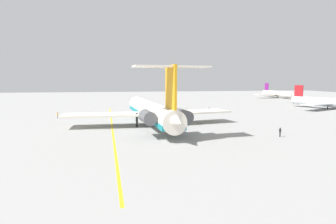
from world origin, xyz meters
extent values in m
plane|color=gray|center=(0.00, 0.00, 0.00)|extent=(361.73, 361.73, 0.00)
cylinder|color=silver|center=(-1.57, 10.12, 3.38)|extent=(38.18, 7.50, 4.05)
cone|color=silver|center=(-20.48, 8.39, 3.38)|extent=(4.56, 4.26, 3.89)
cone|color=silver|center=(17.33, 11.85, 3.74)|extent=(6.20, 3.97, 3.44)
cube|color=teal|center=(-1.57, 10.12, 2.46)|extent=(37.35, 7.50, 0.89)
cube|color=silver|center=(-1.46, -0.38, 2.67)|extent=(6.55, 16.96, 0.41)
cube|color=silver|center=(-3.37, 20.46, 2.67)|extent=(9.50, 17.79, 0.41)
cylinder|color=#515156|center=(11.75, 8.07, 3.68)|extent=(5.26, 2.80, 2.35)
cube|color=silver|center=(11.69, 8.77, 3.68)|extent=(3.14, 1.56, 0.49)
cylinder|color=#515156|center=(11.15, 14.56, 3.68)|extent=(5.26, 2.80, 2.35)
cube|color=silver|center=(11.22, 13.86, 3.68)|extent=(3.14, 1.56, 0.49)
cube|color=orange|center=(14.81, 11.62, 8.99)|extent=(5.50, 0.90, 7.17)
cube|color=silver|center=(15.53, 8.43, 12.29)|extent=(4.32, 6.23, 0.28)
cube|color=silver|center=(14.94, 14.90, 12.29)|extent=(4.32, 6.23, 0.28)
cylinder|color=black|center=(-13.13, 9.06, 1.54)|extent=(0.45, 0.45, 3.07)
cylinder|color=black|center=(-0.02, 7.01, 1.54)|extent=(0.45, 0.45, 3.07)
cylinder|color=black|center=(-0.61, 13.46, 1.54)|extent=(0.45, 0.45, 3.07)
cylinder|color=silver|center=(-83.77, 91.55, 2.40)|extent=(26.11, 4.91, 3.10)
cone|color=silver|center=(-70.83, 92.45, 2.40)|extent=(2.74, 3.12, 2.95)
cube|color=silver|center=(-84.29, 99.00, 2.09)|extent=(5.33, 12.14, 0.37)
cube|color=silver|center=(-83.25, 84.09, 2.09)|extent=(5.33, 12.14, 0.37)
cube|color=#7A197F|center=(-94.75, 90.78, 6.07)|extent=(3.40, 0.55, 4.23)
cylinder|color=black|center=(-83.77, 91.55, 1.04)|extent=(0.37, 0.37, 2.09)
cylinder|color=silver|center=(-25.66, 75.04, 2.39)|extent=(24.83, 13.36, 3.09)
cube|color=silver|center=(-22.62, 68.25, 2.08)|extent=(8.91, 12.59, 0.37)
cube|color=#B2191E|center=(-35.65, 70.57, 6.03)|extent=(3.20, 1.66, 4.21)
cylinder|color=black|center=(-25.66, 75.04, 1.04)|extent=(0.37, 0.37, 2.08)
cylinder|color=black|center=(-23.93, 31.42, 0.41)|extent=(0.10, 0.10, 0.81)
cylinder|color=black|center=(-24.00, 31.30, 0.41)|extent=(0.10, 0.10, 0.81)
cylinder|color=gray|center=(-23.97, 31.36, 1.13)|extent=(0.27, 0.27, 0.64)
sphere|color=tan|center=(-23.97, 31.36, 1.58)|extent=(0.25, 0.25, 0.25)
cylinder|color=gray|center=(-23.88, 31.51, 1.17)|extent=(0.07, 0.07, 0.55)
cylinder|color=gray|center=(-24.06, 31.20, 1.17)|extent=(0.07, 0.07, 0.55)
cylinder|color=black|center=(15.16, 31.41, 0.42)|extent=(0.10, 0.10, 0.84)
cylinder|color=black|center=(15.14, 31.56, 0.42)|extent=(0.10, 0.10, 0.84)
cylinder|color=#262628|center=(15.15, 31.49, 1.17)|extent=(0.28, 0.28, 0.66)
sphere|color=#8C6647|center=(15.15, 31.49, 1.63)|extent=(0.26, 0.26, 0.26)
cylinder|color=#262628|center=(15.17, 31.30, 1.20)|extent=(0.08, 0.08, 0.56)
cylinder|color=#262628|center=(15.13, 31.67, 1.20)|extent=(0.08, 0.08, 0.56)
cylinder|color=black|center=(-17.21, -12.63, 0.41)|extent=(0.10, 0.10, 0.82)
cylinder|color=black|center=(-17.09, -12.55, 0.41)|extent=(0.10, 0.10, 0.82)
cylinder|color=orange|center=(-17.15, -12.59, 1.14)|extent=(0.27, 0.27, 0.65)
sphere|color=#8C6647|center=(-17.15, -12.59, 1.59)|extent=(0.26, 0.26, 0.26)
cylinder|color=orange|center=(-17.30, -12.69, 1.17)|extent=(0.08, 0.08, 0.55)
cylinder|color=orange|center=(-17.00, -12.49, 1.17)|extent=(0.08, 0.08, 0.55)
cylinder|color=black|center=(-25.59, 24.52, 0.39)|extent=(0.10, 0.10, 0.79)
cylinder|color=black|center=(-25.45, 24.54, 0.39)|extent=(0.10, 0.10, 0.79)
cylinder|color=gray|center=(-25.52, 24.53, 1.10)|extent=(0.27, 0.27, 0.63)
sphere|color=#DBB28E|center=(-25.52, 24.53, 1.54)|extent=(0.25, 0.25, 0.25)
cylinder|color=gray|center=(-25.69, 24.50, 1.13)|extent=(0.07, 0.07, 0.53)
cylinder|color=gray|center=(-25.35, 24.56, 1.13)|extent=(0.07, 0.07, 0.53)
cone|color=#EA590F|center=(-22.31, -8.80, 0.28)|extent=(0.40, 0.40, 0.55)
cone|color=#EA590F|center=(-21.15, -8.39, 0.28)|extent=(0.40, 0.40, 0.55)
cube|color=gold|center=(-1.57, 1.68, 0.00)|extent=(80.51, 3.20, 0.01)
camera|label=1|loc=(60.43, 2.85, 10.19)|focal=30.15mm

